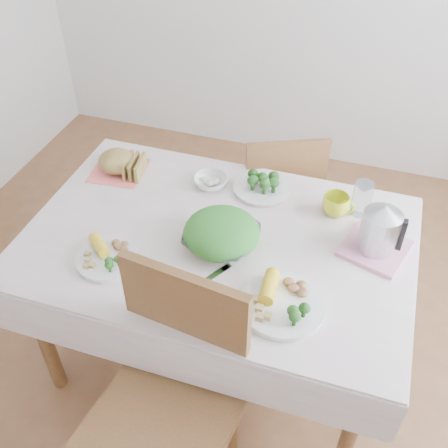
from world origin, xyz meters
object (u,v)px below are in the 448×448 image
(dinner_plate_left, at_px, (108,258))
(dinner_plate_right, at_px, (282,305))
(yellow_mug, at_px, (336,205))
(electric_kettle, at_px, (381,226))
(salad_bowl, at_px, (222,239))
(chair_near, at_px, (161,428))
(chair_far, at_px, (276,192))
(dining_table, at_px, (218,301))

(dinner_plate_left, distance_m, dinner_plate_right, 0.67)
(yellow_mug, xyz_separation_m, electric_kettle, (0.18, -0.17, 0.08))
(dinner_plate_right, height_order, electric_kettle, electric_kettle)
(salad_bowl, bearing_deg, chair_near, -91.10)
(dinner_plate_right, distance_m, yellow_mug, 0.56)
(electric_kettle, bearing_deg, dinner_plate_left, 178.27)
(chair_near, xyz_separation_m, electric_kettle, (0.57, 0.77, 0.42))
(salad_bowl, xyz_separation_m, dinner_plate_left, (-0.38, -0.21, -0.02))
(yellow_mug, relative_size, electric_kettle, 0.56)
(chair_far, distance_m, dinner_plate_right, 1.06)
(dinner_plate_left, xyz_separation_m, yellow_mug, (0.76, 0.53, 0.03))
(dinner_plate_left, bearing_deg, dinner_plate_right, -1.46)
(chair_far, bearing_deg, chair_near, 63.42)
(dinner_plate_left, distance_m, yellow_mug, 0.93)
(salad_bowl, xyz_separation_m, yellow_mug, (0.38, 0.32, 0.01))
(yellow_mug, bearing_deg, electric_kettle, -43.19)
(dinner_plate_left, xyz_separation_m, dinner_plate_right, (0.67, -0.02, 0.00))
(chair_near, xyz_separation_m, salad_bowl, (0.01, 0.62, 0.33))
(dining_table, bearing_deg, dinner_plate_left, -144.80)
(chair_near, xyz_separation_m, chair_far, (0.06, 1.38, -0.00))
(electric_kettle, bearing_deg, salad_bowl, 172.41)
(chair_far, distance_m, salad_bowl, 0.83)
(chair_near, bearing_deg, dinner_plate_left, 139.00)
(chair_near, distance_m, salad_bowl, 0.70)
(dining_table, bearing_deg, electric_kettle, 11.32)
(yellow_mug, bearing_deg, chair_near, -112.68)
(chair_near, relative_size, salad_bowl, 3.75)
(dining_table, xyz_separation_m, dinner_plate_right, (0.32, -0.26, 0.40))
(dinner_plate_left, bearing_deg, salad_bowl, 29.11)
(dinner_plate_right, distance_m, electric_kettle, 0.48)
(yellow_mug, bearing_deg, salad_bowl, -139.88)
(dining_table, distance_m, chair_near, 0.66)
(salad_bowl, bearing_deg, dinner_plate_left, -150.89)
(chair_near, height_order, electric_kettle, electric_kettle)
(chair_near, relative_size, chair_far, 1.16)
(dining_table, relative_size, chair_far, 1.58)
(dining_table, relative_size, chair_near, 1.36)
(salad_bowl, xyz_separation_m, electric_kettle, (0.56, 0.15, 0.09))
(chair_far, height_order, yellow_mug, chair_far)
(chair_far, height_order, dinner_plate_left, chair_far)
(dinner_plate_left, height_order, dinner_plate_right, dinner_plate_right)
(chair_near, xyz_separation_m, yellow_mug, (0.39, 0.94, 0.34))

